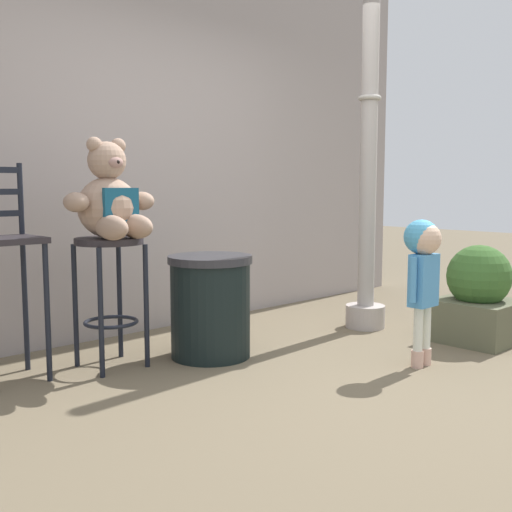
{
  "coord_description": "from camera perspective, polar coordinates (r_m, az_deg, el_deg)",
  "views": [
    {
      "loc": [
        -2.75,
        -2.13,
        1.13
      ],
      "look_at": [
        -0.11,
        0.67,
        0.69
      ],
      "focal_mm": 43.19,
      "sensor_mm": 36.0,
      "label": 1
    }
  ],
  "objects": [
    {
      "name": "trash_bin",
      "position": [
        4.09,
        -4.24,
        -4.64
      ],
      "size": [
        0.56,
        0.56,
        0.68
      ],
      "color": "black",
      "rests_on": "ground_plane"
    },
    {
      "name": "ground_plane",
      "position": [
        3.66,
        8.64,
        -11.56
      ],
      "size": [
        24.0,
        24.0,
        0.0
      ],
      "primitive_type": "plane",
      "color": "brown"
    },
    {
      "name": "building_wall",
      "position": [
        5.09,
        -10.33,
        15.88
      ],
      "size": [
        6.07,
        0.3,
        3.94
      ],
      "primitive_type": "cube",
      "color": "#A09592",
      "rests_on": "ground_plane"
    },
    {
      "name": "child_walking",
      "position": [
        3.95,
        15.21,
        -0.39
      ],
      "size": [
        0.29,
        0.23,
        0.92
      ],
      "rotation": [
        0.0,
        0.0,
        1.1
      ],
      "color": "#D3A793",
      "rests_on": "ground_plane"
    },
    {
      "name": "planter_with_shrub",
      "position": [
        4.76,
        19.89,
        -3.65
      ],
      "size": [
        0.54,
        0.54,
        0.71
      ],
      "color": "#5A5B43",
      "rests_on": "ground_plane"
    },
    {
      "name": "lamppost",
      "position": [
        4.94,
        10.35,
        7.96
      ],
      "size": [
        0.31,
        0.31,
        3.14
      ],
      "color": "#B0A49E",
      "rests_on": "ground_plane"
    },
    {
      "name": "bar_stool_with_teddy",
      "position": [
        3.92,
        -13.38,
        -1.66
      ],
      "size": [
        0.42,
        0.42,
        0.81
      ],
      "color": "#272226",
      "rests_on": "ground_plane"
    },
    {
      "name": "teddy_bear",
      "position": [
        3.85,
        -13.33,
        4.94
      ],
      "size": [
        0.58,
        0.52,
        0.61
      ],
      "color": "tan",
      "rests_on": "bar_stool_with_teddy"
    },
    {
      "name": "bar_chair_empty",
      "position": [
        3.81,
        -22.17,
        -0.13
      ],
      "size": [
        0.36,
        0.36,
        1.27
      ],
      "color": "#272226",
      "rests_on": "ground_plane"
    }
  ]
}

